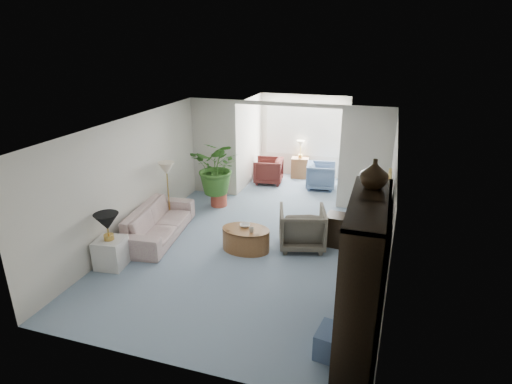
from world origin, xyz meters
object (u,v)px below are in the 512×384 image
(sofa, at_px, (158,222))
(side_table_dark, at_px, (339,230))
(coffee_table, at_px, (246,239))
(sunroom_chair_maroon, at_px, (268,171))
(end_table, at_px, (111,253))
(sunroom_chair_blue, at_px, (321,176))
(cabinet_urn, at_px, (374,174))
(table_lamp, at_px, (107,222))
(entertainment_cabinet, at_px, (363,275))
(floor_lamp, at_px, (166,168))
(framed_picture, at_px, (389,188))
(coffee_bowl, at_px, (245,225))
(wingback_chair, at_px, (302,228))
(sunroom_table, at_px, (300,167))
(ottoman, at_px, (335,343))
(plant_pot, at_px, (219,199))
(coffee_cup, at_px, (251,230))

(sofa, height_order, side_table_dark, sofa)
(coffee_table, relative_size, sunroom_chair_maroon, 1.21)
(end_table, bearing_deg, sunroom_chair_maroon, 74.94)
(end_table, relative_size, sunroom_chair_blue, 0.70)
(cabinet_urn, bearing_deg, sofa, 160.32)
(end_table, xyz_separation_m, table_lamp, (0.00, 0.00, 0.62))
(entertainment_cabinet, bearing_deg, sofa, 154.59)
(floor_lamp, xyz_separation_m, sunroom_chair_blue, (2.90, 3.22, -0.90))
(sunroom_chair_maroon, bearing_deg, framed_picture, 29.23)
(floor_lamp, bearing_deg, sunroom_chair_blue, 47.96)
(floor_lamp, distance_m, coffee_bowl, 2.29)
(coffee_bowl, height_order, wingback_chair, wingback_chair)
(sunroom_chair_blue, bearing_deg, sunroom_table, 37.40)
(ottoman, bearing_deg, wingback_chair, 110.07)
(coffee_table, xyz_separation_m, ottoman, (2.07, -2.42, -0.04))
(coffee_table, bearing_deg, table_lamp, -147.73)
(wingback_chair, height_order, plant_pot, wingback_chair)
(end_table, xyz_separation_m, sunroom_chair_maroon, (1.44, 5.34, 0.08))
(sofa, relative_size, sunroom_table, 3.67)
(side_table_dark, bearing_deg, cabinet_urn, -75.09)
(sunroom_chair_maroon, bearing_deg, sunroom_table, 127.40)
(framed_picture, bearing_deg, end_table, -167.91)
(table_lamp, distance_m, sunroom_chair_maroon, 5.56)
(coffee_table, xyz_separation_m, sunroom_chair_maroon, (-0.69, 4.00, 0.13))
(side_table_dark, bearing_deg, table_lamp, -151.16)
(coffee_cup, distance_m, plant_pot, 2.60)
(sofa, bearing_deg, sunroom_table, -30.12)
(wingback_chair, bearing_deg, floor_lamp, -21.46)
(coffee_cup, distance_m, sunroom_chair_blue, 4.15)
(floor_lamp, distance_m, cabinet_urn, 5.09)
(table_lamp, height_order, sunroom_chair_maroon, table_lamp)
(side_table_dark, xyz_separation_m, sunroom_table, (-1.66, 3.97, -0.02))
(sunroom_table, bearing_deg, sunroom_chair_maroon, -135.00)
(coffee_bowl, distance_m, coffee_cup, 0.28)
(end_table, xyz_separation_m, plant_pot, (0.75, 3.32, -0.11))
(coffee_table, distance_m, sunroom_chair_maroon, 4.06)
(framed_picture, distance_m, coffee_bowl, 2.91)
(cabinet_urn, xyz_separation_m, sunroom_chair_blue, (-1.52, 5.51, -1.93))
(floor_lamp, height_order, sunroom_table, floor_lamp)
(coffee_cup, relative_size, side_table_dark, 0.15)
(coffee_table, xyz_separation_m, entertainment_cabinet, (2.32, -2.02, 0.82))
(table_lamp, xyz_separation_m, coffee_cup, (2.28, 1.25, -0.40))
(cabinet_urn, height_order, sunroom_chair_maroon, cabinet_urn)
(sunroom_chair_blue, bearing_deg, sunroom_chair_maroon, 82.40)
(framed_picture, height_order, floor_lamp, framed_picture)
(side_table_dark, xyz_separation_m, entertainment_cabinet, (0.61, -2.79, 0.72))
(table_lamp, bearing_deg, sunroom_chair_maroon, 74.94)
(plant_pot, bearing_deg, coffee_cup, -53.44)
(table_lamp, xyz_separation_m, plant_pot, (0.75, 3.32, -0.73))
(sunroom_chair_maroon, bearing_deg, ottoman, 15.72)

